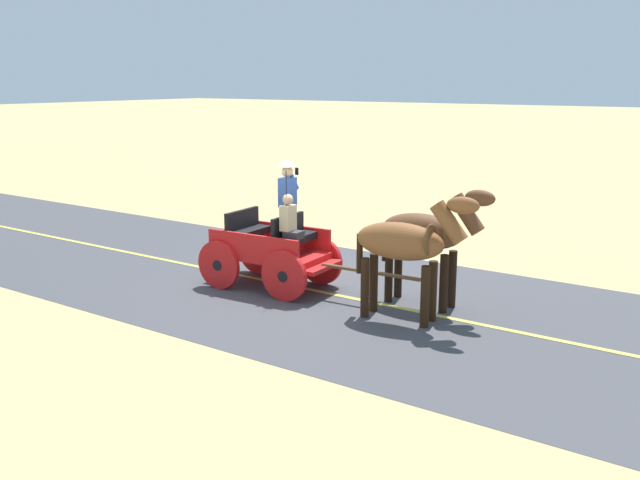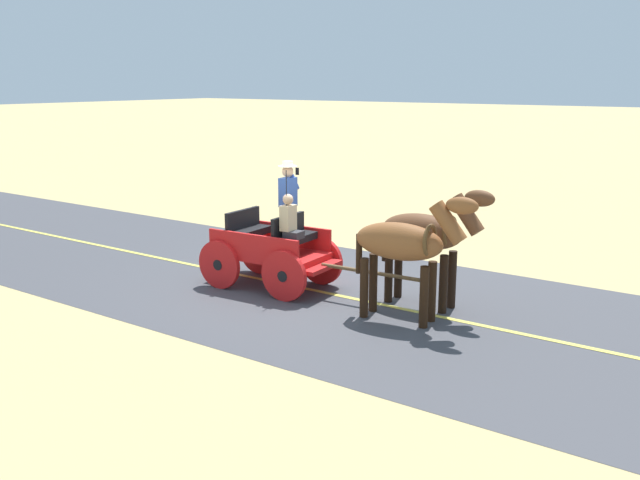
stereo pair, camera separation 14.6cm
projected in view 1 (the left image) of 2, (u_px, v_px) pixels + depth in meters
The scene contains 6 objects.
ground_plane at pixel (291, 286), 14.02m from camera, with size 200.00×200.00×0.00m, color tan.
road_surface at pixel (291, 286), 14.02m from camera, with size 6.67×160.00×0.01m, color #424247.
road_centre_stripe at pixel (291, 286), 14.02m from camera, with size 0.12×160.00×0.00m, color #DBCC4C.
horse_drawn_carriage at pixel (273, 247), 13.80m from camera, with size 1.55×4.52×2.50m.
horse_near_side at pixel (427, 234), 12.53m from camera, with size 0.57×2.13×2.21m.
horse_off_side at pixel (406, 245), 11.77m from camera, with size 0.72×2.14×2.21m.
Camera 1 is at (10.74, 8.14, 4.03)m, focal length 39.54 mm.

